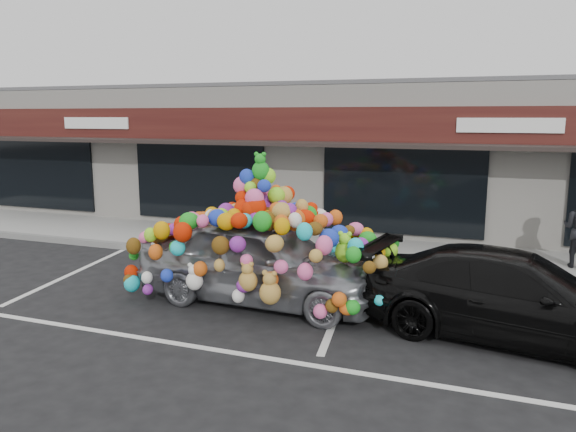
% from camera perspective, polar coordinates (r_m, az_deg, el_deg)
% --- Properties ---
extents(ground, '(90.00, 90.00, 0.00)m').
position_cam_1_polar(ground, '(11.11, -9.18, -7.67)').
color(ground, black).
rests_on(ground, ground).
extents(shop_building, '(24.00, 7.20, 4.31)m').
position_cam_1_polar(shop_building, '(18.42, 3.77, 6.36)').
color(shop_building, white).
rests_on(shop_building, ground).
extents(sidewalk, '(26.00, 3.00, 0.15)m').
position_cam_1_polar(sidewalk, '(14.56, -1.40, -2.94)').
color(sidewalk, '#9A9994').
rests_on(sidewalk, ground).
extents(kerb, '(26.00, 0.18, 0.16)m').
position_cam_1_polar(kerb, '(13.22, -3.83, -4.32)').
color(kerb, slate).
rests_on(kerb, ground).
extents(parking_stripe_left, '(0.73, 4.37, 0.01)m').
position_cam_1_polar(parking_stripe_left, '(13.08, -21.07, -5.47)').
color(parking_stripe_left, silver).
rests_on(parking_stripe_left, ground).
extents(parking_stripe_mid, '(0.73, 4.37, 0.01)m').
position_cam_1_polar(parking_stripe_mid, '(10.26, 5.30, -9.08)').
color(parking_stripe_mid, silver).
rests_on(parking_stripe_mid, ground).
extents(lane_line, '(14.00, 0.12, 0.01)m').
position_cam_1_polar(lane_line, '(8.32, -4.89, -13.77)').
color(lane_line, silver).
rests_on(lane_line, ground).
extents(toy_car, '(3.28, 4.92, 2.83)m').
position_cam_1_polar(toy_car, '(10.20, -2.67, -3.56)').
color(toy_car, gray).
rests_on(toy_car, ground).
extents(black_sedan, '(2.52, 4.84, 1.34)m').
position_cam_1_polar(black_sedan, '(9.26, 21.99, -7.58)').
color(black_sedan, black).
rests_on(black_sedan, ground).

